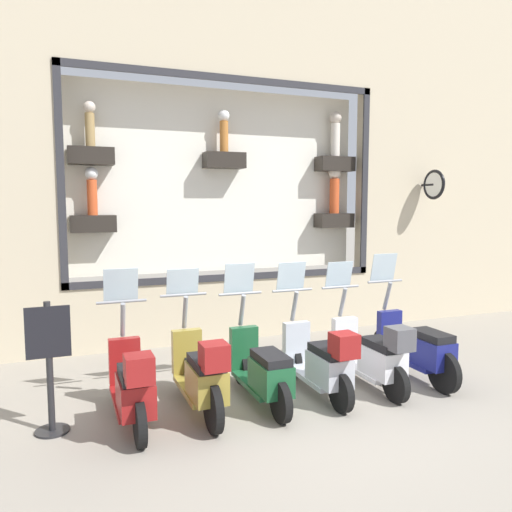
{
  "coord_description": "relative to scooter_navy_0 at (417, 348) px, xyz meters",
  "views": [
    {
      "loc": [
        -4.95,
        2.79,
        2.45
      ],
      "look_at": [
        1.97,
        0.07,
        1.67
      ],
      "focal_mm": 35.0,
      "sensor_mm": 36.0,
      "label": 1
    }
  ],
  "objects": [
    {
      "name": "scooter_navy_0",
      "position": [
        0.0,
        0.0,
        0.0
      ],
      "size": [
        1.81,
        0.61,
        1.7
      ],
      "color": "black",
      "rests_on": "ground_plane"
    },
    {
      "name": "scooter_green_3",
      "position": [
        -0.01,
        2.33,
        -0.02
      ],
      "size": [
        1.8,
        0.6,
        1.65
      ],
      "color": "black",
      "rests_on": "ground_plane"
    },
    {
      "name": "scooter_olive_4",
      "position": [
        -0.06,
        3.11,
        0.04
      ],
      "size": [
        1.81,
        0.6,
        1.62
      ],
      "color": "black",
      "rests_on": "ground_plane"
    },
    {
      "name": "ground_plane",
      "position": [
        -0.53,
        1.77,
        -0.45
      ],
      "size": [
        120.0,
        120.0,
        0.0
      ],
      "primitive_type": "plane",
      "color": "gray"
    },
    {
      "name": "building_facade",
      "position": [
        3.07,
        1.77,
        3.61
      ],
      "size": [
        1.22,
        36.0,
        7.98
      ],
      "color": "beige",
      "rests_on": "ground_plane"
    },
    {
      "name": "scooter_red_5",
      "position": [
        -0.07,
        3.89,
        0.02
      ],
      "size": [
        1.8,
        0.61,
        1.66
      ],
      "color": "black",
      "rests_on": "ground_plane"
    },
    {
      "name": "scooter_silver_2",
      "position": [
        -0.07,
        1.56,
        0.02
      ],
      "size": [
        1.79,
        0.6,
        1.64
      ],
      "color": "black",
      "rests_on": "ground_plane"
    },
    {
      "name": "shop_sign_post",
      "position": [
        0.11,
        4.73,
        0.31
      ],
      "size": [
        0.36,
        0.45,
        1.43
      ],
      "color": "#232326",
      "rests_on": "ground_plane"
    },
    {
      "name": "scooter_white_1",
      "position": [
        -0.07,
        0.78,
        0.01
      ],
      "size": [
        1.79,
        0.6,
        1.61
      ],
      "color": "black",
      "rests_on": "ground_plane"
    }
  ]
}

